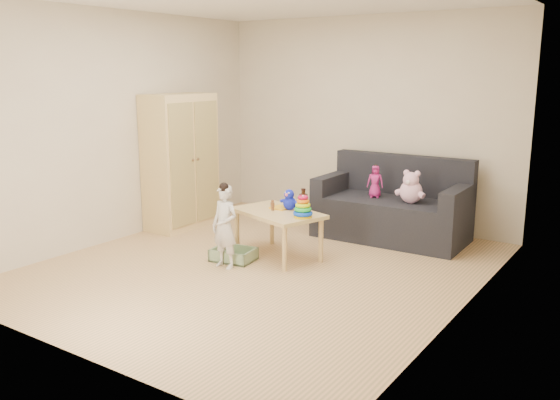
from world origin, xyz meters
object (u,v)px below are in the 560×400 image
Objects in this scene: wardrobe at (181,162)px; sofa at (391,219)px; toddler at (225,228)px; play_table at (278,234)px.

wardrobe is 2.65m from sofa.
toddler is (1.46, -0.93, -0.42)m from wardrobe.
play_table is at bearing -119.43° from sofa.
sofa is 2.11m from toddler.
toddler is (-0.95, -1.88, 0.17)m from sofa.
toddler is at bearing -32.64° from wardrobe.
wardrobe is 0.97× the size of sofa.
play_table is at bearing -11.87° from wardrobe.
sofa is at bearing 61.61° from play_table.
wardrobe is 1.76× the size of play_table.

